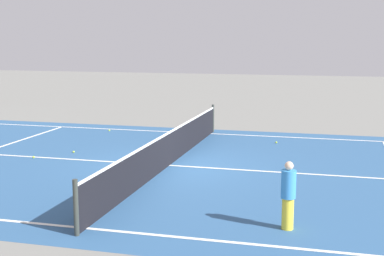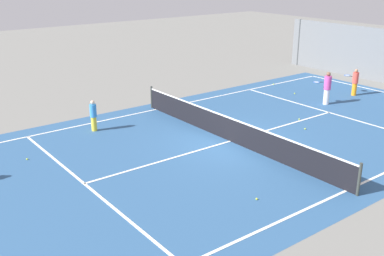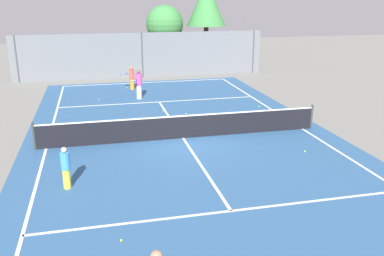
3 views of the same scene
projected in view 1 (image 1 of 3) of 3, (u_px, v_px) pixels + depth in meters
The scene contains 9 objects.
ground_plane at pixel (169, 166), 15.91m from camera, with size 80.00×80.00×0.00m, color slate.
court_surface at pixel (169, 165), 15.91m from camera, with size 13.00×25.00×0.01m.
tennis_net at pixel (169, 149), 15.82m from camera, with size 11.90×0.10×1.10m.
player_3 at pixel (288, 195), 10.52m from camera, with size 0.29×0.29×1.36m.
ball_crate at pixel (124, 167), 14.95m from camera, with size 0.40×0.32×0.43m.
tennis_ball_0 at pixel (276, 142), 19.24m from camera, with size 0.07×0.07×0.07m, color #CCE533.
tennis_ball_4 at pixel (109, 130), 21.75m from camera, with size 0.07×0.07×0.07m, color #CCE533.
tennis_ball_6 at pixel (74, 152), 17.66m from camera, with size 0.07×0.07×0.07m, color #CCE533.
tennis_ball_8 at pixel (34, 157), 16.88m from camera, with size 0.07×0.07×0.07m, color #CCE533.
Camera 1 is at (-14.82, -4.61, 3.71)m, focal length 50.80 mm.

